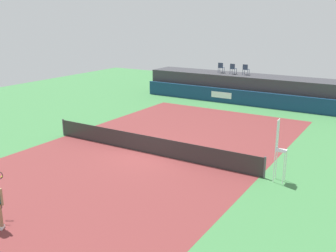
# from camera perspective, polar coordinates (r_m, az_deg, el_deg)

# --- Properties ---
(ground_plane) EXTENTS (48.00, 48.00, 0.00)m
(ground_plane) POSITION_cam_1_polar(r_m,az_deg,el_deg) (22.82, 1.38, -1.84)
(ground_plane) COLOR #3D7A42
(court_inner) EXTENTS (12.00, 22.00, 0.00)m
(court_inner) POSITION_cam_1_polar(r_m,az_deg,el_deg) (20.42, -2.86, -4.01)
(court_inner) COLOR maroon
(court_inner) RESTS_ON ground
(sponsor_wall) EXTENTS (18.00, 0.22, 1.20)m
(sponsor_wall) POSITION_cam_1_polar(r_m,az_deg,el_deg) (31.91, 10.91, 4.10)
(sponsor_wall) COLOR navy
(sponsor_wall) RESTS_ON ground
(spectator_platform) EXTENTS (18.00, 2.80, 2.20)m
(spectator_platform) POSITION_cam_1_polar(r_m,az_deg,el_deg) (33.48, 12.08, 5.45)
(spectator_platform) COLOR #38383D
(spectator_platform) RESTS_ON ground
(spectator_chair_far_left) EXTENTS (0.46, 0.46, 0.89)m
(spectator_chair_far_left) POSITION_cam_1_polar(r_m,az_deg,el_deg) (34.22, 7.80, 8.57)
(spectator_chair_far_left) COLOR #2D3D56
(spectator_chair_far_left) RESTS_ON spectator_platform
(spectator_chair_left) EXTENTS (0.46, 0.46, 0.89)m
(spectator_chair_left) POSITION_cam_1_polar(r_m,az_deg,el_deg) (33.62, 9.54, 8.37)
(spectator_chair_left) COLOR #2D3D56
(spectator_chair_left) RESTS_ON spectator_platform
(spectator_chair_center) EXTENTS (0.46, 0.46, 0.89)m
(spectator_chair_center) POSITION_cam_1_polar(r_m,az_deg,el_deg) (33.34, 11.37, 8.22)
(spectator_chair_center) COLOR #2D3D56
(spectator_chair_center) RESTS_ON spectator_platform
(umpire_chair) EXTENTS (0.47, 0.47, 2.76)m
(umpire_chair) POSITION_cam_1_polar(r_m,az_deg,el_deg) (17.20, 16.02, -2.89)
(umpire_chair) COLOR white
(umpire_chair) RESTS_ON ground
(tennis_net) EXTENTS (12.40, 0.02, 0.95)m
(tennis_net) POSITION_cam_1_polar(r_m,az_deg,el_deg) (20.26, -2.88, -2.76)
(tennis_net) COLOR #2D2D2D
(tennis_net) RESTS_ON ground
(net_post_near) EXTENTS (0.10, 0.10, 1.00)m
(net_post_near) POSITION_cam_1_polar(r_m,az_deg,el_deg) (24.16, -15.13, -0.16)
(net_post_near) COLOR #4C4C51
(net_post_near) RESTS_ON ground
(net_post_far) EXTENTS (0.10, 0.10, 1.00)m
(net_post_far) POSITION_cam_1_polar(r_m,az_deg,el_deg) (17.71, 14.03, -5.94)
(net_post_far) COLOR #4C4C51
(net_post_far) RESTS_ON ground
(tennis_ball) EXTENTS (0.07, 0.07, 0.07)m
(tennis_ball) POSITION_cam_1_polar(r_m,az_deg,el_deg) (18.93, -23.29, -6.86)
(tennis_ball) COLOR #D8EA33
(tennis_ball) RESTS_ON court_inner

